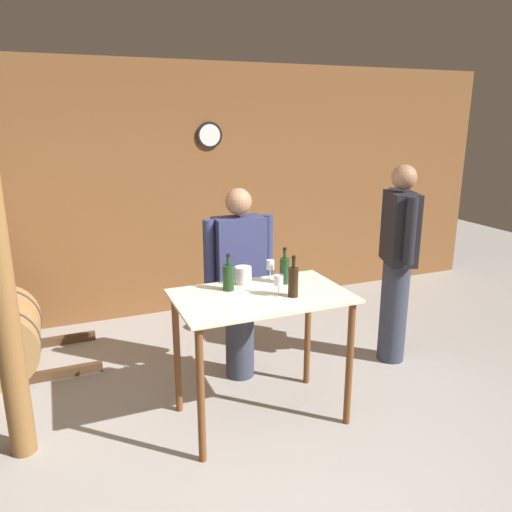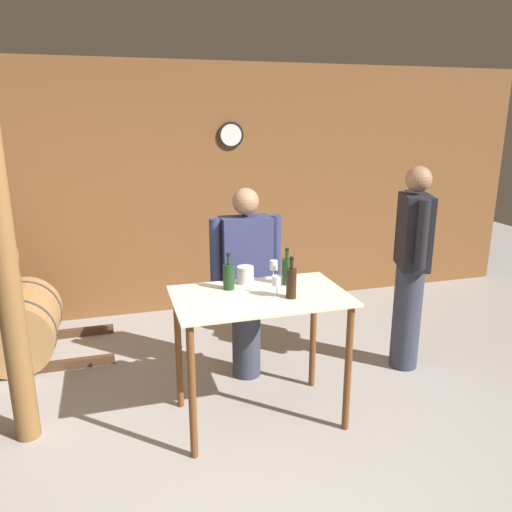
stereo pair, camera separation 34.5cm
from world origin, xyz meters
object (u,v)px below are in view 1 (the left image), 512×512
object	(u,v)px
wine_bottle_left	(293,281)
person_visitor_with_scarf	(239,281)
wine_glass_near_left	(279,281)
person_host	(398,261)
wine_glass_near_center	(270,266)
wine_bottle_far_left	(228,277)
wine_bottle_center	(285,270)
ice_bucket	(243,275)

from	to	relation	value
wine_bottle_left	person_visitor_with_scarf	size ratio (longest dim) A/B	0.18
wine_glass_near_left	person_host	size ratio (longest dim) A/B	0.09
wine_bottle_left	wine_glass_near_center	size ratio (longest dim) A/B	1.90
wine_bottle_far_left	wine_glass_near_center	bearing A→B (deg)	16.24
wine_glass_near_center	wine_bottle_left	bearing A→B (deg)	-91.06
wine_bottle_far_left	wine_glass_near_center	distance (m)	0.39
wine_bottle_left	person_visitor_with_scarf	xyz separation A→B (m)	(-0.11, 0.76, -0.22)
person_host	wine_bottle_far_left	bearing A→B (deg)	-172.34
wine_bottle_center	wine_glass_near_center	bearing A→B (deg)	115.69
person_visitor_with_scarf	wine_bottle_center	bearing A→B (deg)	-69.97
wine_bottle_far_left	wine_glass_near_center	world-z (taller)	wine_bottle_far_left
wine_bottle_center	person_visitor_with_scarf	size ratio (longest dim) A/B	0.17
wine_glass_near_left	wine_glass_near_center	world-z (taller)	same
wine_glass_near_left	person_visitor_with_scarf	distance (m)	0.74
wine_glass_near_left	wine_glass_near_center	xyz separation A→B (m)	(0.09, 0.35, -0.00)
ice_bucket	person_host	distance (m)	1.49
wine_bottle_left	person_host	size ratio (longest dim) A/B	0.16
wine_bottle_far_left	wine_bottle_center	bearing A→B (deg)	-2.04
person_visitor_with_scarf	wine_glass_near_left	bearing A→B (deg)	-88.15
wine_bottle_center	person_visitor_with_scarf	bearing A→B (deg)	110.03
wine_glass_near_left	person_visitor_with_scarf	xyz separation A→B (m)	(-0.02, 0.71, -0.22)
wine_bottle_left	wine_glass_near_left	world-z (taller)	wine_bottle_left
wine_glass_near_left	wine_glass_near_center	size ratio (longest dim) A/B	0.99
wine_bottle_far_left	person_host	world-z (taller)	person_host
wine_bottle_left	ice_bucket	size ratio (longest dim) A/B	2.26
ice_bucket	person_host	size ratio (longest dim) A/B	0.07
ice_bucket	person_host	xyz separation A→B (m)	(1.48, 0.12, -0.09)
wine_glass_near_left	ice_bucket	world-z (taller)	wine_glass_near_left
wine_bottle_far_left	wine_bottle_center	world-z (taller)	wine_bottle_center
wine_bottle_center	wine_bottle_left	bearing A→B (deg)	-103.55
person_visitor_with_scarf	person_host	bearing A→B (deg)	-10.19
wine_bottle_far_left	ice_bucket	world-z (taller)	wine_bottle_far_left
person_host	person_visitor_with_scarf	world-z (taller)	person_host
wine_glass_near_left	wine_bottle_center	bearing A→B (deg)	56.46
wine_glass_near_center	ice_bucket	xyz separation A→B (m)	(-0.22, -0.01, -0.04)
wine_glass_near_center	person_visitor_with_scarf	size ratio (longest dim) A/B	0.09
person_host	wine_glass_near_left	bearing A→B (deg)	-161.05
ice_bucket	person_host	world-z (taller)	person_host
wine_bottle_far_left	wine_glass_near_center	size ratio (longest dim) A/B	1.75
wine_bottle_far_left	ice_bucket	xyz separation A→B (m)	(0.15, 0.09, -0.03)
ice_bucket	person_visitor_with_scarf	size ratio (longest dim) A/B	0.08
wine_bottle_center	ice_bucket	xyz separation A→B (m)	(-0.28, 0.11, -0.04)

